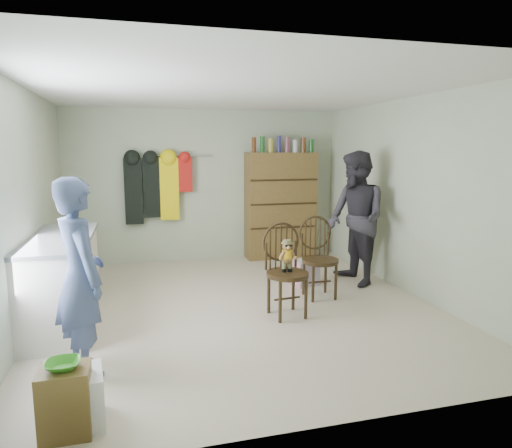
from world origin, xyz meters
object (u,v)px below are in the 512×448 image
object	(u,v)px
dresser	(281,205)
counter	(62,279)
chair_far	(318,254)
chair_front	(285,264)

from	to	relation	value
dresser	counter	bearing A→B (deg)	-144.32
counter	dresser	distance (m)	3.96
counter	chair_far	world-z (taller)	chair_far
counter	chair_front	xyz separation A→B (m)	(2.38, -0.41, 0.11)
counter	chair_far	xyz separation A→B (m)	(2.99, 0.12, 0.07)
chair_far	dresser	bearing A→B (deg)	84.10
chair_far	dresser	xyz separation A→B (m)	(0.21, 2.18, 0.37)
counter	chair_front	size ratio (longest dim) A/B	1.79
chair_front	dresser	xyz separation A→B (m)	(0.82, 2.71, 0.33)
counter	chair_front	bearing A→B (deg)	-9.83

